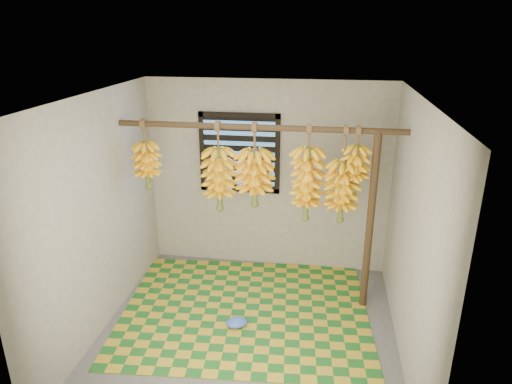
% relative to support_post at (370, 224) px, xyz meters
% --- Properties ---
extents(floor, '(3.00, 3.00, 0.01)m').
position_rel_support_post_xyz_m(floor, '(-1.20, -0.70, -1.00)').
color(floor, '#4F4F4F').
rests_on(floor, ground).
extents(ceiling, '(3.00, 3.00, 0.01)m').
position_rel_support_post_xyz_m(ceiling, '(-1.20, -0.70, 1.40)').
color(ceiling, silver).
rests_on(ceiling, wall_back).
extents(wall_back, '(3.00, 0.01, 2.40)m').
position_rel_support_post_xyz_m(wall_back, '(-1.20, 0.80, 0.20)').
color(wall_back, gray).
rests_on(wall_back, floor).
extents(wall_left, '(0.01, 3.00, 2.40)m').
position_rel_support_post_xyz_m(wall_left, '(-2.71, -0.70, 0.20)').
color(wall_left, gray).
rests_on(wall_left, floor).
extents(wall_right, '(0.01, 3.00, 2.40)m').
position_rel_support_post_xyz_m(wall_right, '(0.30, -0.70, 0.20)').
color(wall_right, gray).
rests_on(wall_right, floor).
extents(window, '(1.00, 0.04, 1.00)m').
position_rel_support_post_xyz_m(window, '(-1.55, 0.78, 0.50)').
color(window, black).
rests_on(window, wall_back).
extents(hanging_pole, '(3.00, 0.06, 0.06)m').
position_rel_support_post_xyz_m(hanging_pole, '(-1.20, 0.00, 1.00)').
color(hanging_pole, '#422D1B').
rests_on(hanging_pole, wall_left).
extents(support_post, '(0.08, 0.08, 2.00)m').
position_rel_support_post_xyz_m(support_post, '(0.00, 0.00, 0.00)').
color(support_post, '#422D1B').
rests_on(support_post, floor).
extents(woven_mat, '(2.84, 2.34, 0.01)m').
position_rel_support_post_xyz_m(woven_mat, '(-1.29, -0.32, -0.99)').
color(woven_mat, '#1B5D1F').
rests_on(woven_mat, floor).
extents(plastic_bag, '(0.28, 0.24, 0.09)m').
position_rel_support_post_xyz_m(plastic_bag, '(-1.33, -0.62, -0.94)').
color(plastic_bag, blue).
rests_on(plastic_bag, woven_mat).
extents(banana_bunch_a, '(0.29, 0.29, 0.78)m').
position_rel_support_post_xyz_m(banana_bunch_a, '(-2.43, 0.00, 0.54)').
color(banana_bunch_a, brown).
rests_on(banana_bunch_a, hanging_pole).
extents(banana_bunch_b, '(0.36, 0.36, 0.99)m').
position_rel_support_post_xyz_m(banana_bunch_b, '(-1.63, 0.00, 0.42)').
color(banana_bunch_b, brown).
rests_on(banana_bunch_b, hanging_pole).
extents(banana_bunch_c, '(0.39, 0.39, 0.91)m').
position_rel_support_post_xyz_m(banana_bunch_c, '(-1.24, 0.00, 0.45)').
color(banana_bunch_c, brown).
rests_on(banana_bunch_c, hanging_pole).
extents(banana_bunch_d, '(0.34, 0.34, 1.04)m').
position_rel_support_post_xyz_m(banana_bunch_d, '(-0.68, 0.00, 0.41)').
color(banana_bunch_d, brown).
rests_on(banana_bunch_d, hanging_pole).
extents(banana_bunch_e, '(0.37, 0.37, 1.04)m').
position_rel_support_post_xyz_m(banana_bunch_e, '(-0.32, 0.00, 0.35)').
color(banana_bunch_e, brown).
rests_on(banana_bunch_e, hanging_pole).
extents(banana_bunch_f, '(0.29, 0.29, 0.70)m').
position_rel_support_post_xyz_m(banana_bunch_f, '(-0.20, 0.00, 0.61)').
color(banana_bunch_f, brown).
rests_on(banana_bunch_f, hanging_pole).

